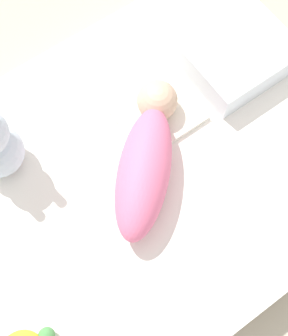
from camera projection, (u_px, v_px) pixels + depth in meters
ground_plane at (144, 184)px, 1.62m from camera, size 12.00×12.00×0.00m
bed_mattress at (144, 176)px, 1.54m from camera, size 1.43×1.09×0.17m
burp_cloth at (158, 114)px, 1.52m from camera, size 0.26×0.22×0.02m
swaddled_baby at (146, 159)px, 1.39m from camera, size 0.44×0.44×0.16m
pillow at (232, 49)px, 1.56m from camera, size 0.33×0.34×0.10m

